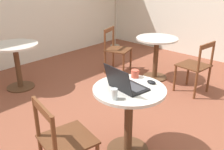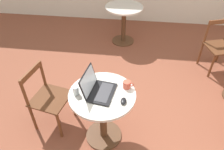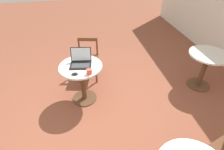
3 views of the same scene
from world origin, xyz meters
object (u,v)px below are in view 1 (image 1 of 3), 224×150
(cafe_table_far, at_px, (16,57))
(mouse, at_px, (151,82))
(chair_mid_front, at_px, (196,67))
(cafe_table_mid, at_px, (156,49))
(chair_mid_back, at_px, (116,50))
(drinking_glass, at_px, (114,94))
(laptop, at_px, (126,84))
(chair_near_left, at_px, (63,142))
(mug, at_px, (135,74))
(cafe_table_near, at_px, (129,107))

(cafe_table_far, relative_size, mouse, 7.49)
(chair_mid_front, bearing_deg, cafe_table_mid, 83.43)
(chair_mid_back, bearing_deg, cafe_table_far, 156.82)
(chair_mid_front, relative_size, chair_mid_back, 1.00)
(cafe_table_far, bearing_deg, drinking_glass, -97.46)
(cafe_table_mid, relative_size, laptop, 1.95)
(chair_near_left, bearing_deg, mug, -1.48)
(mouse, bearing_deg, laptop, 158.91)
(chair_near_left, relative_size, chair_mid_front, 1.00)
(cafe_table_mid, height_order, chair_mid_back, chair_mid_back)
(chair_near_left, height_order, chair_mid_front, same)
(cafe_table_far, xyz_separation_m, mouse, (0.19, -2.44, 0.23))
(chair_near_left, distance_m, chair_mid_front, 2.54)
(cafe_table_mid, distance_m, chair_near_left, 2.74)
(chair_near_left, height_order, chair_mid_back, same)
(cafe_table_mid, height_order, chair_mid_front, chair_mid_front)
(mug, bearing_deg, chair_near_left, 178.52)
(mouse, distance_m, drinking_glass, 0.51)
(chair_mid_front, distance_m, mug, 1.61)
(chair_near_left, xyz_separation_m, drinking_glass, (0.44, -0.19, 0.36))
(cafe_table_mid, relative_size, drinking_glass, 7.39)
(chair_mid_back, xyz_separation_m, mug, (-1.42, -1.52, 0.35))
(chair_near_left, relative_size, chair_mid_back, 1.00)
(mug, bearing_deg, laptop, -159.14)
(cafe_table_far, xyz_separation_m, chair_mid_front, (1.78, -2.22, -0.10))
(mouse, height_order, mug, mug)
(cafe_table_mid, xyz_separation_m, chair_mid_front, (-0.09, -0.79, -0.10))
(cafe_table_near, xyz_separation_m, cafe_table_mid, (1.91, 0.91, 0.00))
(chair_near_left, distance_m, drinking_glass, 0.60)
(chair_mid_back, distance_m, mug, 2.11)
(chair_near_left, bearing_deg, laptop, -11.75)
(laptop, bearing_deg, cafe_table_near, -14.51)
(cafe_table_mid, relative_size, chair_mid_back, 0.89)
(cafe_table_near, height_order, laptop, laptop)
(cafe_table_mid, height_order, mug, mug)
(cafe_table_mid, xyz_separation_m, cafe_table_far, (-1.87, 1.43, 0.00))
(cafe_table_near, height_order, cafe_table_mid, same)
(cafe_table_far, distance_m, chair_mid_back, 1.78)
(mouse, bearing_deg, cafe_table_mid, 31.08)
(cafe_table_near, xyz_separation_m, laptop, (-0.05, 0.01, 0.26))
(chair_mid_back, bearing_deg, drinking_glass, -139.03)
(chair_near_left, bearing_deg, chair_mid_front, -0.50)
(cafe_table_near, bearing_deg, drinking_glass, -171.18)
(mug, bearing_deg, cafe_table_far, 95.40)
(cafe_table_mid, bearing_deg, chair_mid_front, -96.57)
(cafe_table_near, bearing_deg, cafe_table_mid, 25.57)
(chair_mid_front, xyz_separation_m, mug, (-1.57, -0.00, 0.35))
(cafe_table_mid, height_order, mouse, mouse)
(mug, xyz_separation_m, drinking_glass, (-0.52, -0.17, 0.01))
(cafe_table_far, bearing_deg, cafe_table_near, -91.05)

